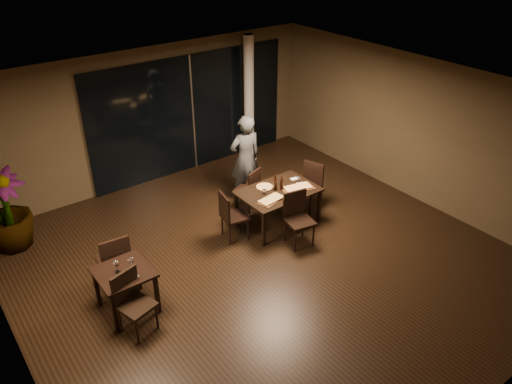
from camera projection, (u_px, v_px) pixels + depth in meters
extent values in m
plane|color=black|center=(262.00, 261.00, 8.87)|extent=(8.00, 8.00, 0.00)
cube|color=#443824|center=(150.00, 116.00, 10.93)|extent=(8.00, 0.10, 3.00)
cube|color=#443824|center=(495.00, 337.00, 5.32)|extent=(8.00, 0.10, 3.00)
cube|color=#443824|center=(419.00, 130.00, 10.24)|extent=(0.10, 8.00, 3.00)
cube|color=silver|center=(264.00, 98.00, 7.37)|extent=(8.00, 8.00, 0.04)
cube|color=black|center=(192.00, 113.00, 11.46)|extent=(5.00, 0.06, 2.70)
cylinder|color=silver|center=(249.00, 98.00, 11.90)|extent=(0.24, 0.24, 3.00)
cube|color=black|center=(278.00, 191.00, 9.58)|extent=(1.50, 1.00, 0.04)
cube|color=black|center=(264.00, 230.00, 9.10)|extent=(0.06, 0.06, 0.71)
cube|color=black|center=(319.00, 206.00, 9.82)|extent=(0.06, 0.06, 0.71)
cube|color=black|center=(236.00, 210.00, 9.71)|extent=(0.06, 0.06, 0.71)
cube|color=black|center=(290.00, 189.00, 10.43)|extent=(0.06, 0.06, 0.71)
cube|color=black|center=(123.00, 272.00, 7.46)|extent=(0.80, 0.80, 0.04)
cube|color=black|center=(115.00, 313.00, 7.23)|extent=(0.06, 0.06, 0.71)
cube|color=black|center=(157.00, 294.00, 7.59)|extent=(0.06, 0.06, 0.71)
cube|color=black|center=(97.00, 289.00, 7.71)|extent=(0.06, 0.06, 0.71)
cube|color=black|center=(137.00, 272.00, 8.06)|extent=(0.06, 0.06, 0.71)
cube|color=black|center=(247.00, 190.00, 10.23)|extent=(0.55, 0.55, 0.05)
cylinder|color=black|center=(245.00, 193.00, 10.55)|extent=(0.03, 0.03, 0.44)
cylinder|color=black|center=(235.00, 200.00, 10.30)|extent=(0.03, 0.03, 0.44)
cylinder|color=black|center=(259.00, 197.00, 10.39)|extent=(0.03, 0.03, 0.44)
cylinder|color=black|center=(249.00, 205.00, 10.13)|extent=(0.03, 0.03, 0.44)
cube|color=black|center=(255.00, 182.00, 10.02)|extent=(0.41, 0.18, 0.48)
cube|color=black|center=(300.00, 222.00, 9.11)|extent=(0.55, 0.55, 0.05)
cylinder|color=black|center=(295.00, 241.00, 9.01)|extent=(0.04, 0.04, 0.48)
cylinder|color=black|center=(313.00, 235.00, 9.15)|extent=(0.04, 0.04, 0.48)
cylinder|color=black|center=(285.00, 230.00, 9.31)|extent=(0.04, 0.04, 0.48)
cylinder|color=black|center=(303.00, 225.00, 9.45)|extent=(0.04, 0.04, 0.48)
cube|color=black|center=(294.00, 204.00, 9.14)|extent=(0.47, 0.13, 0.53)
cube|color=black|center=(235.00, 217.00, 9.29)|extent=(0.53, 0.53, 0.05)
cylinder|color=black|center=(248.00, 229.00, 9.34)|extent=(0.04, 0.04, 0.46)
cylinder|color=black|center=(240.00, 220.00, 9.62)|extent=(0.04, 0.04, 0.46)
cylinder|color=black|center=(230.00, 234.00, 9.19)|extent=(0.04, 0.04, 0.46)
cylinder|color=black|center=(222.00, 224.00, 9.48)|extent=(0.04, 0.04, 0.46)
cube|color=black|center=(224.00, 207.00, 9.09)|extent=(0.12, 0.45, 0.51)
cube|color=black|center=(308.00, 189.00, 10.19)|extent=(0.57, 0.57, 0.05)
cylinder|color=black|center=(295.00, 200.00, 10.27)|extent=(0.04, 0.04, 0.47)
cylinder|color=black|center=(310.00, 205.00, 10.08)|extent=(0.04, 0.04, 0.47)
cylinder|color=black|center=(304.00, 193.00, 10.53)|extent=(0.04, 0.04, 0.47)
cylinder|color=black|center=(319.00, 198.00, 10.35)|extent=(0.04, 0.04, 0.47)
cube|color=black|center=(313.00, 174.00, 10.21)|extent=(0.18, 0.45, 0.52)
cube|color=black|center=(114.00, 261.00, 8.09)|extent=(0.52, 0.52, 0.05)
cylinder|color=black|center=(124.00, 262.00, 8.45)|extent=(0.04, 0.04, 0.49)
cylinder|color=black|center=(101.00, 270.00, 8.27)|extent=(0.04, 0.04, 0.49)
cylinder|color=black|center=(132.00, 275.00, 8.16)|extent=(0.04, 0.04, 0.49)
cylinder|color=black|center=(108.00, 283.00, 7.98)|extent=(0.04, 0.04, 0.49)
cube|color=black|center=(116.00, 254.00, 7.80)|extent=(0.48, 0.09, 0.54)
cube|color=black|center=(137.00, 306.00, 7.21)|extent=(0.56, 0.56, 0.05)
cylinder|color=black|center=(137.00, 331.00, 7.10)|extent=(0.04, 0.04, 0.47)
cylinder|color=black|center=(157.00, 316.00, 7.35)|extent=(0.04, 0.04, 0.47)
cylinder|color=black|center=(120.00, 320.00, 7.30)|extent=(0.04, 0.04, 0.47)
cylinder|color=black|center=(140.00, 306.00, 7.55)|extent=(0.04, 0.04, 0.47)
cube|color=black|center=(125.00, 286.00, 7.19)|extent=(0.45, 0.16, 0.52)
imported|color=#313437|center=(245.00, 159.00, 10.34)|extent=(0.69, 0.52, 1.88)
imported|color=#1E501A|center=(5.00, 210.00, 8.89)|extent=(1.15, 1.15, 1.56)
cube|color=#462916|center=(271.00, 200.00, 9.24)|extent=(0.58, 0.40, 0.01)
cube|color=#482B17|center=(298.00, 188.00, 9.63)|extent=(0.68, 0.46, 0.01)
cylinder|color=red|center=(264.00, 187.00, 9.67)|extent=(0.31, 0.31, 0.01)
cylinder|color=white|center=(264.00, 192.00, 9.44)|extent=(0.07, 0.07, 0.09)
cylinder|color=white|center=(281.00, 182.00, 9.77)|extent=(0.07, 0.07, 0.08)
cube|color=white|center=(301.00, 184.00, 9.78)|extent=(0.20, 0.14, 0.01)
cube|color=white|center=(295.00, 179.00, 9.96)|extent=(0.19, 0.13, 0.01)
cube|color=silver|center=(132.00, 277.00, 7.32)|extent=(0.18, 0.12, 0.01)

